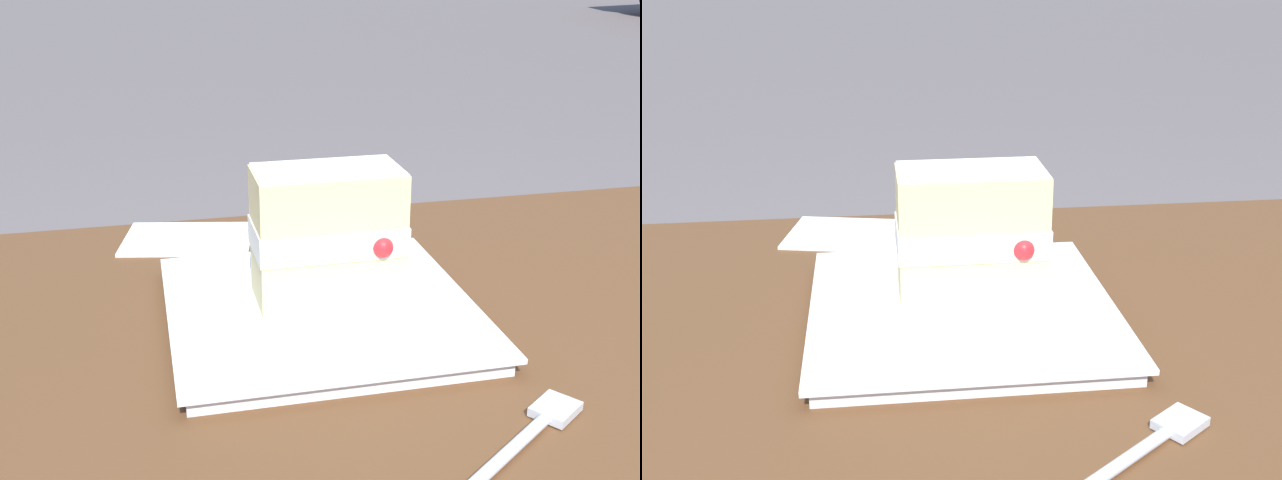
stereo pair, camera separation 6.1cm
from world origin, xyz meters
The scene contains 4 objects.
dessert_plate centered at (-0.15, 0.13, 0.70)m, with size 0.24×0.24×0.02m.
cake_slice centered at (-0.14, 0.15, 0.76)m, with size 0.12×0.08×0.11m.
dessert_fork centered at (-0.08, -0.06, 0.69)m, with size 0.15×0.11×0.01m.
paper_napkin centered at (-0.24, 0.34, 0.69)m, with size 0.14×0.11×0.00m.
Camera 2 is at (-0.22, -0.43, 0.98)m, focal length 45.05 mm.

